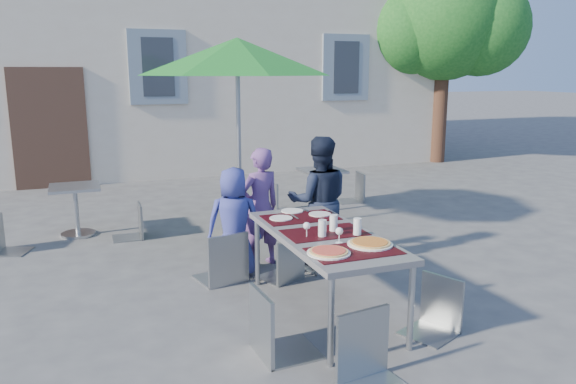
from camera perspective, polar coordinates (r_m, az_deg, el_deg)
name	(u,v)px	position (r m, az deg, el deg)	size (l,w,h in m)	color
ground	(314,352)	(4.53, 2.64, -15.92)	(90.00, 90.00, 0.00)	#434345
tree	(445,21)	(13.89, 15.68, 16.40)	(3.60, 3.00, 4.70)	#41281C
dining_table	(324,239)	(4.93, 3.71, -4.76)	(0.80, 1.85, 0.76)	#414145
pizza_near_left	(329,252)	(4.35, 4.15, -6.09)	(0.34, 0.34, 0.03)	white
pizza_near_right	(370,243)	(4.61, 8.33, -5.16)	(0.37, 0.37, 0.03)	white
glassware	(335,227)	(4.82, 4.78, -3.53)	(0.50, 0.39, 0.15)	silver
place_settings	(298,214)	(5.49, 1.04, -2.27)	(0.67, 0.44, 0.01)	white
child_0	(234,222)	(5.89, -5.49, -3.10)	(0.57, 0.37, 1.17)	navy
child_1	(260,207)	(6.19, -2.85, -1.56)	(0.48, 0.32, 1.32)	#623E7E
child_2	(319,201)	(6.22, 3.16, -0.93)	(0.70, 0.40, 1.44)	#161D32
chair_0	(223,226)	(5.71, -6.61, -3.48)	(0.53, 0.54, 1.01)	#91969C
chair_1	(284,234)	(5.75, -0.36, -4.29)	(0.50, 0.51, 0.86)	gray
chair_2	(326,224)	(6.04, 3.92, -3.28)	(0.48, 0.48, 0.90)	gray
chair_3	(274,283)	(4.23, -1.40, -9.18)	(0.47, 0.46, 1.00)	#949A9F
chair_4	(438,273)	(4.81, 14.96, -8.00)	(0.51, 0.51, 0.87)	gray
chair_5	(373,307)	(3.89, 8.66, -11.51)	(0.50, 0.50, 0.99)	gray
patio_umbrella	(237,58)	(7.26, -5.17, 13.37)	(2.48, 2.48, 2.54)	#AFB1B7
cafe_table_0	(76,204)	(7.86, -20.75, -1.13)	(0.62, 0.62, 0.67)	#AFB1B7
bg_chair_l_0	(1,212)	(7.45, -27.16, -1.86)	(0.49, 0.49, 0.86)	gray
bg_chair_r_0	(132,201)	(7.51, -15.55, -0.90)	(0.38, 0.38, 0.84)	gray
cafe_table_1	(322,185)	(8.59, 3.46, 0.73)	(0.62, 0.62, 0.67)	#AFB1B7
bg_chair_l_1	(276,178)	(8.50, -1.27, 1.47)	(0.50, 0.50, 0.94)	gray
bg_chair_r_1	(355,170)	(9.34, 6.83, 2.23)	(0.46, 0.45, 0.91)	gray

